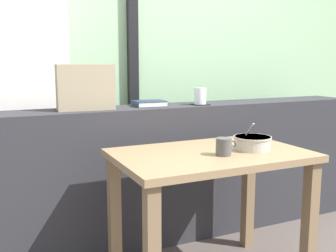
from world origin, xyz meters
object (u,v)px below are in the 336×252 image
at_px(breakfast_table, 210,177).
at_px(throw_pillow, 85,87).
at_px(soup_bowl, 252,143).
at_px(coaster_square, 200,104).
at_px(juice_glass, 200,97).
at_px(closed_book, 149,103).
at_px(ceramic_mug, 224,147).

bearing_deg(breakfast_table, throw_pillow, 129.52).
bearing_deg(soup_bowl, coaster_square, 88.13).
xyz_separation_m(juice_glass, soup_bowl, (-0.02, -0.58, -0.19)).
distance_m(coaster_square, closed_book, 0.33).
bearing_deg(coaster_square, ceramic_mug, -109.36).
relative_size(breakfast_table, soup_bowl, 4.96).
bearing_deg(closed_book, throw_pillow, -177.89).
distance_m(breakfast_table, throw_pillow, 0.88).
bearing_deg(closed_book, breakfast_table, -81.78).
bearing_deg(throw_pillow, coaster_square, -4.19).
relative_size(juice_glass, throw_pillow, 0.33).
relative_size(coaster_square, throw_pillow, 0.31).
bearing_deg(soup_bowl, throw_pillow, 138.07).
xyz_separation_m(coaster_square, throw_pillow, (-0.73, 0.05, 0.13)).
bearing_deg(soup_bowl, juice_glass, 88.13).
xyz_separation_m(breakfast_table, soup_bowl, (0.22, -0.05, 0.16)).
bearing_deg(closed_book, juice_glass, -11.74).
xyz_separation_m(closed_book, throw_pillow, (-0.40, -0.01, 0.11)).
xyz_separation_m(breakfast_table, coaster_square, (0.24, 0.54, 0.31)).
bearing_deg(juice_glass, coaster_square, 0.00).
bearing_deg(coaster_square, juice_glass, 0.00).
relative_size(closed_book, ceramic_mug, 1.78).
height_order(throw_pillow, soup_bowl, throw_pillow).
xyz_separation_m(throw_pillow, soup_bowl, (0.71, -0.63, -0.27)).
height_order(juice_glass, soup_bowl, juice_glass).
xyz_separation_m(soup_bowl, ceramic_mug, (-0.20, -0.04, 0.01)).
bearing_deg(coaster_square, breakfast_table, -114.05).
relative_size(soup_bowl, ceramic_mug, 1.72).
bearing_deg(juice_glass, ceramic_mug, -109.36).
distance_m(throw_pillow, ceramic_mug, 0.89).
bearing_deg(soup_bowl, ceramic_mug, -167.48).
bearing_deg(throw_pillow, juice_glass, -4.19).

